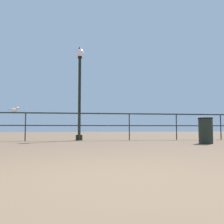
% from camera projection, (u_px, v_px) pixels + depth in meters
% --- Properties ---
extents(ground_plane, '(60.00, 60.00, 0.00)m').
position_uv_depth(ground_plane, '(92.00, 183.00, 2.13)').
color(ground_plane, brown).
extents(pier_railing, '(20.62, 0.05, 1.11)m').
position_uv_depth(pier_railing, '(79.00, 120.00, 9.51)').
color(pier_railing, '#242825').
rests_on(pier_railing, ground_plane).
extents(lamppost_center, '(0.33, 0.33, 3.89)m').
position_uv_depth(lamppost_center, '(80.00, 85.00, 9.80)').
color(lamppost_center, black).
rests_on(lamppost_center, ground_plane).
extents(seagull_on_rail, '(0.43, 0.17, 0.21)m').
position_uv_depth(seagull_on_rail, '(15.00, 110.00, 9.16)').
color(seagull_on_rail, white).
rests_on(seagull_on_rail, pier_railing).
extents(trash_bin, '(0.46, 0.46, 0.83)m').
position_uv_depth(trash_bin, '(206.00, 131.00, 7.59)').
color(trash_bin, black).
rests_on(trash_bin, ground_plane).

